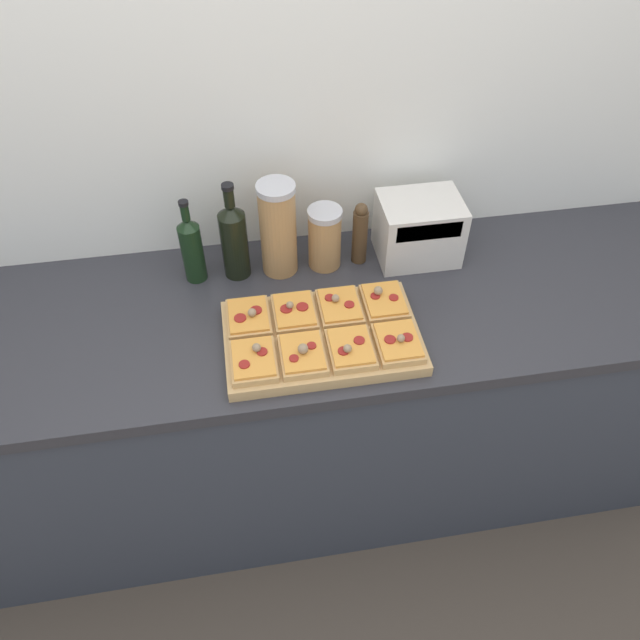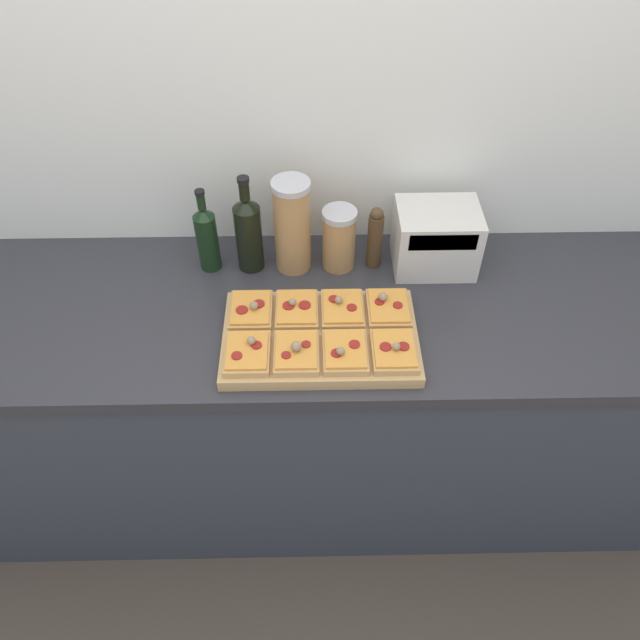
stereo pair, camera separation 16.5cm
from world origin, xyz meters
name	(u,v)px [view 1 (the left image)]	position (x,y,z in m)	size (l,w,h in m)	color
ground_plane	(316,558)	(0.00, 0.00, 0.00)	(12.00, 12.00, 0.00)	#4C4238
wall_back	(276,145)	(0.00, 0.67, 1.25)	(6.00, 0.06, 2.50)	silver
kitchen_counter	(300,407)	(0.00, 0.32, 0.47)	(2.63, 0.67, 0.94)	#333842
cutting_board	(322,338)	(0.05, 0.18, 0.95)	(0.52, 0.33, 0.03)	tan
pizza_slice_back_left	(249,317)	(-0.14, 0.26, 0.99)	(0.11, 0.14, 0.05)	tan
pizza_slice_back_midleft	(294,312)	(-0.01, 0.26, 0.99)	(0.11, 0.14, 0.05)	tan
pizza_slice_back_midright	(340,307)	(0.11, 0.26, 0.99)	(0.11, 0.14, 0.05)	tan
pizza_slice_back_right	(384,301)	(0.24, 0.26, 0.99)	(0.11, 0.14, 0.05)	tan
pizza_slice_front_left	(254,360)	(-0.14, 0.11, 0.99)	(0.11, 0.14, 0.05)	tan
pizza_slice_front_midleft	(303,354)	(-0.01, 0.11, 0.99)	(0.11, 0.14, 0.05)	tan
pizza_slice_front_midright	(351,348)	(0.11, 0.11, 0.99)	(0.11, 0.14, 0.05)	tan
pizza_slice_front_right	(398,343)	(0.24, 0.11, 0.99)	(0.11, 0.14, 0.05)	tan
olive_oil_bottle	(192,248)	(-0.27, 0.50, 1.05)	(0.06, 0.06, 0.27)	black
wine_bottle	(234,239)	(-0.15, 0.50, 1.06)	(0.08, 0.08, 0.31)	black
grain_jar_tall	(278,229)	(-0.02, 0.50, 1.09)	(0.11, 0.11, 0.29)	#AD7F4C
grain_jar_short	(325,238)	(0.11, 0.50, 1.04)	(0.10, 0.10, 0.20)	#AD7F4C
pepper_mill	(360,233)	(0.22, 0.50, 1.04)	(0.05, 0.05, 0.21)	#47331E
toaster_oven	(419,229)	(0.40, 0.50, 1.03)	(0.26, 0.19, 0.19)	beige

